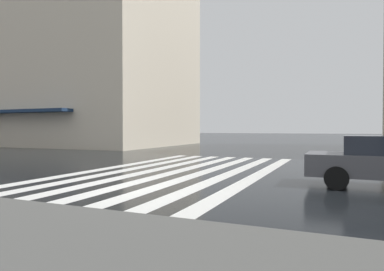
{
  "coord_description": "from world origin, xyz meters",
  "views": [
    {
      "loc": [
        -8.06,
        -5.28,
        1.6
      ],
      "look_at": [
        4.79,
        0.27,
        1.32
      ],
      "focal_mm": 32.33,
      "sensor_mm": 36.0,
      "label": 1
    }
  ],
  "objects": [
    {
      "name": "zebra_crossing",
      "position": [
        4.0,
        0.32,
        0.0
      ],
      "size": [
        13.0,
        6.5,
        0.01
      ],
      "color": "silver",
      "rests_on": "ground_plane"
    },
    {
      "name": "haussmann_block_mid",
      "position": [
        19.8,
        23.87,
        12.17
      ],
      "size": [
        15.8,
        29.81,
        24.87
      ],
      "color": "beige",
      "rests_on": "ground_plane"
    },
    {
      "name": "ground_plane",
      "position": [
        0.0,
        0.0,
        0.0
      ],
      "size": [
        220.0,
        220.0,
        0.0
      ],
      "primitive_type": "plane",
      "color": "black"
    }
  ]
}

